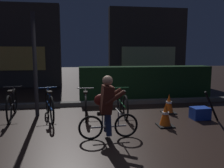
% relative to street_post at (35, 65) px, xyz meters
% --- Properties ---
extents(ground_plane, '(40.00, 40.00, 0.00)m').
position_rel_street_post_xyz_m(ground_plane, '(1.72, -1.20, -1.34)').
color(ground_plane, black).
extents(sidewalk_curb, '(12.00, 0.24, 0.12)m').
position_rel_street_post_xyz_m(sidewalk_curb, '(1.72, 1.00, -1.28)').
color(sidewalk_curb, '#56544F').
rests_on(sidewalk_curb, ground).
extents(hedge_row, '(4.80, 0.70, 1.16)m').
position_rel_street_post_xyz_m(hedge_row, '(3.52, 1.90, -0.76)').
color(hedge_row, black).
rests_on(hedge_row, ground).
extents(storefront_left, '(4.69, 0.54, 3.91)m').
position_rel_street_post_xyz_m(storefront_left, '(-2.08, 5.30, 0.61)').
color(storefront_left, '#383330').
rests_on(storefront_left, ground).
extents(storefront_right, '(4.22, 0.54, 3.99)m').
position_rel_street_post_xyz_m(storefront_right, '(4.85, 6.00, 0.64)').
color(storefront_right, '#383330').
rests_on(storefront_right, ground).
extents(street_post, '(0.10, 0.10, 2.68)m').
position_rel_street_post_xyz_m(street_post, '(0.00, 0.00, 0.00)').
color(street_post, '#2D2D33').
rests_on(street_post, ground).
extents(parked_bike_left_mid, '(0.46, 1.68, 0.78)m').
position_rel_street_post_xyz_m(parked_bike_left_mid, '(-0.60, -0.08, -0.99)').
color(parked_bike_left_mid, black).
rests_on(parked_bike_left_mid, ground).
extents(parked_bike_center_left, '(0.50, 1.63, 0.77)m').
position_rel_street_post_xyz_m(parked_bike_center_left, '(0.36, -0.28, -0.99)').
color(parked_bike_center_left, black).
rests_on(parked_bike_center_left, ground).
extents(parked_bike_center_right, '(0.46, 1.56, 0.72)m').
position_rel_street_post_xyz_m(parked_bike_center_right, '(1.28, -0.20, -1.01)').
color(parked_bike_center_right, black).
rests_on(parked_bike_center_right, ground).
extents(parked_bike_right_mid, '(0.46, 1.56, 0.72)m').
position_rel_street_post_xyz_m(parked_bike_right_mid, '(2.25, -0.24, -1.01)').
color(parked_bike_right_mid, black).
rests_on(parked_bike_right_mid, ground).
extents(traffic_cone_near, '(0.36, 0.36, 0.54)m').
position_rel_street_post_xyz_m(traffic_cone_near, '(3.05, -1.30, -1.08)').
color(traffic_cone_near, black).
rests_on(traffic_cone_near, ground).
extents(traffic_cone_far, '(0.36, 0.36, 0.53)m').
position_rel_street_post_xyz_m(traffic_cone_far, '(3.56, -0.25, -1.09)').
color(traffic_cone_far, black).
rests_on(traffic_cone_far, ground).
extents(blue_crate, '(0.45, 0.34, 0.30)m').
position_rel_street_post_xyz_m(blue_crate, '(4.13, -0.90, -1.19)').
color(blue_crate, '#193DB7').
rests_on(blue_crate, ground).
extents(cyclist, '(1.19, 0.50, 1.25)m').
position_rel_street_post_xyz_m(cyclist, '(1.64, -1.82, -0.71)').
color(cyclist, black).
rests_on(cyclist, ground).
extents(closed_umbrella, '(0.46, 0.13, 0.76)m').
position_rel_street_post_xyz_m(closed_umbrella, '(4.27, -1.15, -0.96)').
color(closed_umbrella, black).
rests_on(closed_umbrella, ground).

